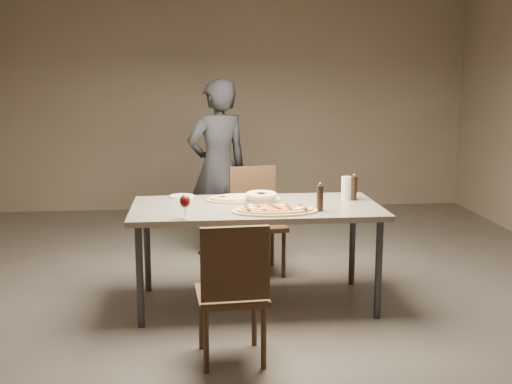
{
  "coord_description": "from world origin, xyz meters",
  "views": [
    {
      "loc": [
        -0.45,
        -4.54,
        1.7
      ],
      "look_at": [
        0.0,
        0.0,
        0.85
      ],
      "focal_mm": 45.0,
      "sensor_mm": 36.0,
      "label": 1
    }
  ],
  "objects": [
    {
      "name": "room",
      "position": [
        0.0,
        0.0,
        1.4
      ],
      "size": [
        7.0,
        7.0,
        7.0
      ],
      "color": "#5D5650",
      "rests_on": "ground"
    },
    {
      "name": "side_plate",
      "position": [
        -0.54,
        0.38,
        0.76
      ],
      "size": [
        0.19,
        0.19,
        0.01
      ],
      "rotation": [
        0.0,
        0.0,
        -0.05
      ],
      "color": "white",
      "rests_on": "dining_table"
    },
    {
      "name": "carafe",
      "position": [
        0.71,
        0.15,
        0.84
      ],
      "size": [
        0.08,
        0.08,
        0.18
      ],
      "rotation": [
        0.0,
        0.0,
        0.39
      ],
      "color": "silver",
      "rests_on": "dining_table"
    },
    {
      "name": "zucchini_pizza",
      "position": [
        0.11,
        -0.24,
        0.77
      ],
      "size": [
        0.6,
        0.33,
        0.05
      ],
      "rotation": [
        0.0,
        0.0,
        0.38
      ],
      "color": "tan",
      "rests_on": "dining_table"
    },
    {
      "name": "chair_far",
      "position": [
        0.08,
        0.82,
        0.51
      ],
      "size": [
        0.49,
        0.49,
        0.9
      ],
      "rotation": [
        0.0,
        0.0,
        3.3
      ],
      "color": "#40291A",
      "rests_on": "ground"
    },
    {
      "name": "bread_basket",
      "position": [
        0.04,
        0.07,
        0.8
      ],
      "size": [
        0.23,
        0.23,
        0.08
      ],
      "rotation": [
        0.0,
        0.0,
        -0.09
      ],
      "color": "beige",
      "rests_on": "dining_table"
    },
    {
      "name": "pepper_mill_left",
      "position": [
        0.42,
        -0.24,
        0.85
      ],
      "size": [
        0.05,
        0.05,
        0.2
      ],
      "rotation": [
        0.0,
        0.0,
        0.37
      ],
      "color": "black",
      "rests_on": "dining_table"
    },
    {
      "name": "chair_near",
      "position": [
        -0.23,
        -1.0,
        0.48
      ],
      "size": [
        0.43,
        0.43,
        0.86
      ],
      "rotation": [
        0.0,
        0.0,
        0.07
      ],
      "color": "#40291A",
      "rests_on": "ground"
    },
    {
      "name": "pepper_mill_right",
      "position": [
        0.76,
        0.13,
        0.85
      ],
      "size": [
        0.05,
        0.05,
        0.2
      ],
      "rotation": [
        0.0,
        0.0,
        0.42
      ],
      "color": "black",
      "rests_on": "dining_table"
    },
    {
      "name": "oil_dish",
      "position": [
        -0.13,
        0.28,
        0.76
      ],
      "size": [
        0.14,
        0.14,
        0.02
      ],
      "rotation": [
        0.0,
        0.0,
        0.18
      ],
      "color": "white",
      "rests_on": "dining_table"
    },
    {
      "name": "dining_table",
      "position": [
        0.0,
        0.0,
        0.69
      ],
      "size": [
        1.8,
        0.9,
        0.75
      ],
      "color": "slate",
      "rests_on": "ground"
    },
    {
      "name": "ham_pizza",
      "position": [
        -0.07,
        0.2,
        0.77
      ],
      "size": [
        0.57,
        0.32,
        0.04
      ],
      "rotation": [
        0.0,
        0.0,
        -0.15
      ],
      "color": "tan",
      "rests_on": "dining_table"
    },
    {
      "name": "wine_glass",
      "position": [
        -0.51,
        -0.38,
        0.86
      ],
      "size": [
        0.07,
        0.07,
        0.16
      ],
      "rotation": [
        0.0,
        0.0,
        0.32
      ],
      "color": "silver",
      "rests_on": "dining_table"
    },
    {
      "name": "diner",
      "position": [
        -0.22,
        1.38,
        0.83
      ],
      "size": [
        0.71,
        0.6,
        1.65
      ],
      "primitive_type": "imported",
      "rotation": [
        0.0,
        0.0,
        3.55
      ],
      "color": "black",
      "rests_on": "ground"
    }
  ]
}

